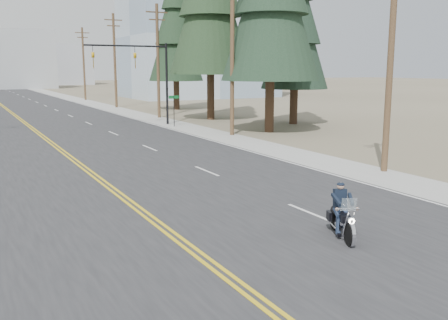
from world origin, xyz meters
TOP-DOWN VIEW (x-y plane):
  - ground_plane at (0.00, 0.00)m, footprint 400.00×400.00m
  - sidewalk_right at (11.50, 70.00)m, footprint 3.00×200.00m
  - traffic_mast_right at (8.98, 32.00)m, footprint 7.10×0.26m
  - street_sign at (10.80, 30.00)m, footprint 0.90×0.06m
  - utility_pole_a at (12.50, 8.00)m, footprint 2.20×0.30m
  - utility_pole_b at (12.50, 23.00)m, footprint 2.20×0.30m
  - utility_pole_c at (12.50, 38.00)m, footprint 2.20×0.30m
  - utility_pole_d at (12.50, 53.00)m, footprint 2.20×0.30m
  - utility_pole_e at (12.50, 70.00)m, footprint 2.20×0.30m
  - glass_building at (32.00, 70.00)m, footprint 24.00×16.00m
  - haze_bldg_b at (8.00, 125.00)m, footprint 18.00×14.00m
  - haze_bldg_c at (40.00, 110.00)m, footprint 16.00×12.00m
  - haze_bldg_e at (25.00, 150.00)m, footprint 14.00×14.00m
  - motorcyclist at (4.30, 1.65)m, footprint 1.63×2.22m
  - conifer_mid at (21.03, 27.11)m, footprint 5.85×5.85m
  - conifer_far at (18.00, 46.56)m, footprint 6.39×6.39m

SIDE VIEW (x-z plane):
  - ground_plane at x=0.00m, z-range 0.00..0.00m
  - sidewalk_right at x=11.50m, z-range 0.00..0.01m
  - motorcyclist at x=4.30m, z-range 0.00..1.59m
  - street_sign at x=10.80m, z-range 0.49..3.12m
  - traffic_mast_right at x=8.98m, z-range 1.44..8.44m
  - utility_pole_a at x=12.50m, z-range 0.23..11.23m
  - utility_pole_c at x=12.50m, z-range 0.23..11.23m
  - utility_pole_e at x=12.50m, z-range 0.23..11.23m
  - utility_pole_b at x=12.50m, z-range 0.23..11.73m
  - utility_pole_d at x=12.50m, z-range 0.23..11.73m
  - haze_bldg_e at x=25.00m, z-range 0.00..12.00m
  - haze_bldg_b at x=8.00m, z-range 0.00..14.00m
  - conifer_mid at x=21.03m, z-range 1.15..16.74m
  - haze_bldg_c at x=40.00m, z-range 0.00..18.00m
  - conifer_far at x=18.00m, z-range 1.26..18.36m
  - glass_building at x=32.00m, z-range 0.00..20.00m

